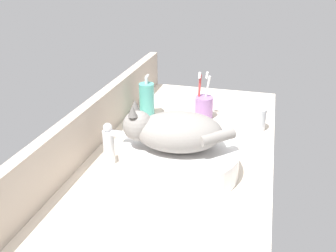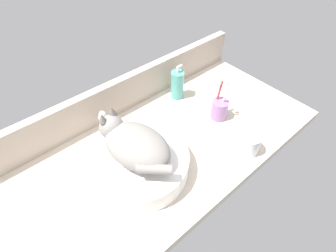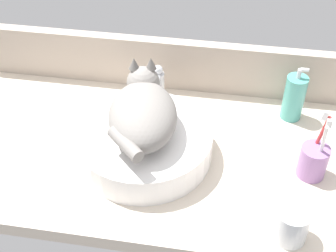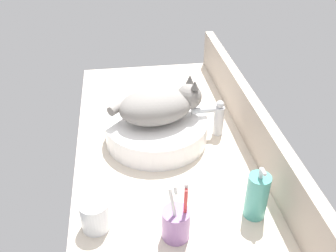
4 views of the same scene
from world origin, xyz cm
name	(u,v)px [view 2 (image 2 of 4)]	position (x,y,z in cm)	size (l,w,h in cm)	color
ground_plane	(156,154)	(0.00, 0.00, -2.00)	(139.21, 61.48, 4.00)	beige
backsplash_panel	(113,99)	(0.00, 28.94, 8.04)	(139.21, 3.60, 16.09)	#AD9E8E
sink_basin	(139,163)	(-9.86, -3.06, 3.98)	(35.37, 35.37, 7.96)	white
cat	(134,144)	(-10.20, -1.73, 13.72)	(21.46, 32.22, 14.00)	gray
faucet	(106,125)	(-10.08, 17.99, 7.30)	(3.60, 11.81, 13.60)	silver
soap_dispenser	(177,85)	(28.80, 19.47, 6.93)	(5.99, 5.99, 16.94)	teal
toothbrush_cup	(219,109)	(33.06, -2.92, 4.75)	(7.20, 7.20, 18.68)	#996BA8
water_glass	(249,145)	(27.05, -23.36, 3.68)	(7.77, 7.77, 8.56)	white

